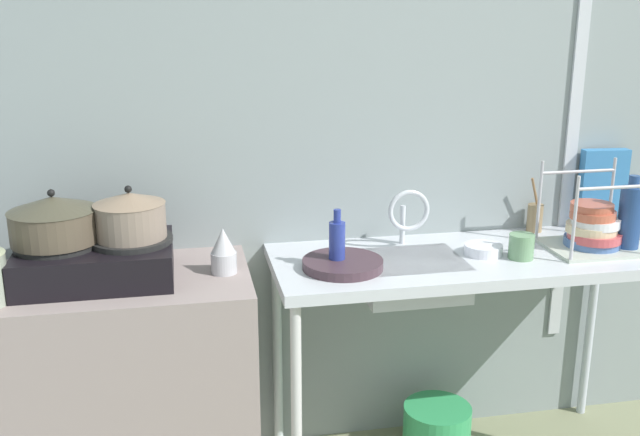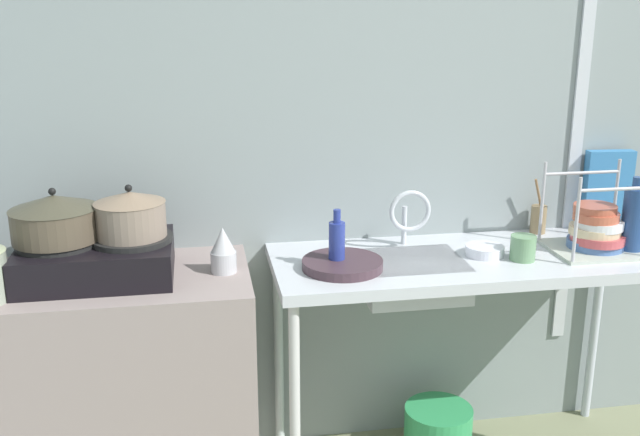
# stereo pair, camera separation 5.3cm
# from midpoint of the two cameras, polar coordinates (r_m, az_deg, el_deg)

# --- Properties ---
(wall_back) EXTENTS (4.92, 0.10, 2.51)m
(wall_back) POSITION_cam_midpoint_polar(r_m,az_deg,el_deg) (2.96, 14.84, 6.80)
(wall_back) COLOR gray
(wall_back) RESTS_ON ground
(wall_metal_strip) EXTENTS (0.05, 0.01, 2.01)m
(wall_metal_strip) POSITION_cam_midpoint_polar(r_m,az_deg,el_deg) (3.02, 20.27, 8.93)
(wall_metal_strip) COLOR silver
(counter_concrete) EXTENTS (0.99, 0.53, 0.85)m
(counter_concrete) POSITION_cam_midpoint_polar(r_m,az_deg,el_deg) (2.68, -15.66, -13.08)
(counter_concrete) COLOR gray
(counter_concrete) RESTS_ON ground
(counter_sink) EXTENTS (1.42, 0.53, 0.85)m
(counter_sink) POSITION_cam_midpoint_polar(r_m,az_deg,el_deg) (2.70, 12.11, -4.35)
(counter_sink) COLOR silver
(counter_sink) RESTS_ON ground
(stove) EXTENTS (0.50, 0.36, 0.14)m
(stove) POSITION_cam_midpoint_polar(r_m,az_deg,el_deg) (2.49, -16.53, -3.06)
(stove) COLOR black
(stove) RESTS_ON counter_concrete
(pot_on_left_burner) EXTENTS (0.28, 0.28, 0.17)m
(pot_on_left_burner) POSITION_cam_midpoint_polar(r_m,az_deg,el_deg) (2.46, -19.51, 0.04)
(pot_on_left_burner) COLOR brown
(pot_on_left_burner) RESTS_ON stove
(pot_on_right_burner) EXTENTS (0.23, 0.23, 0.17)m
(pot_on_right_burner) POSITION_cam_midpoint_polar(r_m,az_deg,el_deg) (2.43, -14.05, 0.31)
(pot_on_right_burner) COLOR gray
(pot_on_right_burner) RESTS_ON stove
(percolator) EXTENTS (0.09, 0.09, 0.16)m
(percolator) POSITION_cam_midpoint_polar(r_m,az_deg,el_deg) (2.45, -6.98, -2.55)
(percolator) COLOR #BCBBC2
(percolator) RESTS_ON counter_concrete
(sink_basin) EXTENTS (0.36, 0.30, 0.13)m
(sink_basin) POSITION_cam_midpoint_polar(r_m,az_deg,el_deg) (2.62, 7.79, -4.58)
(sink_basin) COLOR silver
(sink_basin) RESTS_ON counter_sink
(faucet) EXTENTS (0.16, 0.09, 0.23)m
(faucet) POSITION_cam_midpoint_polar(r_m,az_deg,el_deg) (2.67, 7.59, 0.40)
(faucet) COLOR silver
(faucet) RESTS_ON counter_sink
(frying_pan) EXTENTS (0.28, 0.28, 0.03)m
(frying_pan) POSITION_cam_midpoint_polar(r_m,az_deg,el_deg) (2.48, 2.39, -3.65)
(frying_pan) COLOR #3F2B34
(frying_pan) RESTS_ON counter_sink
(dish_rack) EXTENTS (0.32, 0.27, 0.31)m
(dish_rack) POSITION_cam_midpoint_polar(r_m,az_deg,el_deg) (2.83, 21.32, -0.95)
(dish_rack) COLOR #B4B1B8
(dish_rack) RESTS_ON counter_sink
(cup_by_rack) EXTENTS (0.09, 0.09, 0.09)m
(cup_by_rack) POSITION_cam_midpoint_polar(r_m,az_deg,el_deg) (2.66, 16.19, -2.26)
(cup_by_rack) COLOR #679266
(cup_by_rack) RESTS_ON counter_sink
(small_bowl_on_drainboard) EXTENTS (0.14, 0.14, 0.04)m
(small_bowl_on_drainboard) POSITION_cam_midpoint_polar(r_m,az_deg,el_deg) (2.68, 13.35, -2.51)
(small_bowl_on_drainboard) COLOR silver
(small_bowl_on_drainboard) RESTS_ON counter_sink
(bottle_by_sink) EXTENTS (0.06, 0.06, 0.21)m
(bottle_by_sink) POSITION_cam_midpoint_polar(r_m,az_deg,el_deg) (2.47, 1.95, -2.03)
(bottle_by_sink) COLOR navy
(bottle_by_sink) RESTS_ON counter_sink
(bottle_by_rack) EXTENTS (0.08, 0.08, 0.28)m
(bottle_by_rack) POSITION_cam_midpoint_polar(r_m,az_deg,el_deg) (2.86, 23.88, -0.12)
(bottle_by_rack) COLOR navy
(bottle_by_rack) RESTS_ON counter_sink
(cereal_box) EXTENTS (0.19, 0.07, 0.32)m
(cereal_box) POSITION_cam_midpoint_polar(r_m,az_deg,el_deg) (3.11, 22.05, 2.03)
(cereal_box) COLOR #377AB8
(cereal_box) RESTS_ON counter_sink
(utensil_jar) EXTENTS (0.07, 0.06, 0.22)m
(utensil_jar) POSITION_cam_midpoint_polar(r_m,az_deg,el_deg) (3.00, 17.25, -0.03)
(utensil_jar) COLOR #8D7451
(utensil_jar) RESTS_ON counter_sink
(bucket_on_floor) EXTENTS (0.26, 0.26, 0.22)m
(bucket_on_floor) POSITION_cam_midpoint_polar(r_m,az_deg,el_deg) (3.01, 9.74, -16.29)
(bucket_on_floor) COLOR #309858
(bucket_on_floor) RESTS_ON ground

